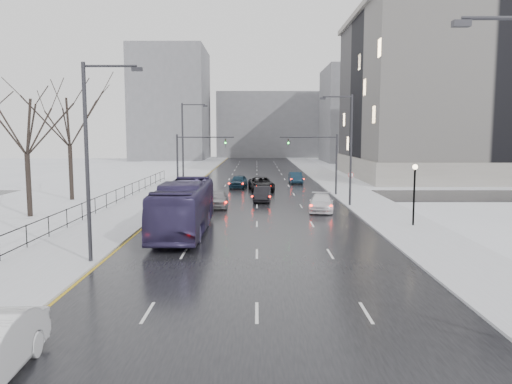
{
  "coord_description": "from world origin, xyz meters",
  "views": [
    {
      "loc": [
        0.0,
        -4.59,
        6.54
      ],
      "look_at": [
        -0.06,
        30.04,
        2.5
      ],
      "focal_mm": 35.0,
      "sensor_mm": 36.0,
      "label": 1
    }
  ],
  "objects_px": {
    "lamppost_r_mid": "(414,186)",
    "sedan_right_distant": "(296,178)",
    "no_uturn_sign": "(351,178)",
    "sedan_center_far": "(239,181)",
    "streetlight_r_mid": "(348,144)",
    "bus": "(184,207)",
    "sedan_center_near": "(218,199)",
    "streetlight_l_far": "(185,142)",
    "tree_park_e": "(72,201)",
    "mast_signal_left": "(187,157)",
    "sedan_right_near": "(262,194)",
    "streetlight_l_near": "(91,153)",
    "sedan_right_cross": "(261,184)",
    "sedan_right_far": "(321,203)",
    "tree_park_d": "(30,218)",
    "mast_signal_right": "(326,157)"
  },
  "relations": [
    {
      "from": "streetlight_r_mid",
      "to": "lamppost_r_mid",
      "type": "xyz_separation_m",
      "value": [
        2.83,
        -10.0,
        -2.67
      ]
    },
    {
      "from": "bus",
      "to": "sedan_right_distant",
      "type": "height_order",
      "value": "bus"
    },
    {
      "from": "streetlight_r_mid",
      "to": "bus",
      "type": "xyz_separation_m",
      "value": [
        -12.97,
        -12.14,
        -3.87
      ]
    },
    {
      "from": "no_uturn_sign",
      "to": "sedan_right_far",
      "type": "xyz_separation_m",
      "value": [
        -3.76,
        -6.83,
        -1.55
      ]
    },
    {
      "from": "mast_signal_right",
      "to": "sedan_right_near",
      "type": "distance_m",
      "value": 9.03
    },
    {
      "from": "streetlight_r_mid",
      "to": "streetlight_l_near",
      "type": "relative_size",
      "value": 1.0
    },
    {
      "from": "tree_park_e",
      "to": "sedan_center_near",
      "type": "relative_size",
      "value": 3.01
    },
    {
      "from": "lamppost_r_mid",
      "to": "sedan_center_far",
      "type": "height_order",
      "value": "lamppost_r_mid"
    },
    {
      "from": "lamppost_r_mid",
      "to": "mast_signal_right",
      "type": "relative_size",
      "value": 0.66
    },
    {
      "from": "streetlight_r_mid",
      "to": "sedan_center_far",
      "type": "height_order",
      "value": "streetlight_r_mid"
    },
    {
      "from": "mast_signal_right",
      "to": "sedan_right_distant",
      "type": "xyz_separation_m",
      "value": [
        -2.2,
        13.12,
        -3.33
      ]
    },
    {
      "from": "sedan_right_cross",
      "to": "sedan_right_distant",
      "type": "height_order",
      "value": "sedan_right_cross"
    },
    {
      "from": "sedan_right_near",
      "to": "sedan_right_cross",
      "type": "relative_size",
      "value": 0.78
    },
    {
      "from": "mast_signal_right",
      "to": "sedan_center_near",
      "type": "bearing_deg",
      "value": -141.12
    },
    {
      "from": "sedan_center_near",
      "to": "bus",
      "type": "bearing_deg",
      "value": -98.66
    },
    {
      "from": "streetlight_l_far",
      "to": "sedan_right_distant",
      "type": "relative_size",
      "value": 2.24
    },
    {
      "from": "streetlight_r_mid",
      "to": "sedan_right_distant",
      "type": "relative_size",
      "value": 2.24
    },
    {
      "from": "streetlight_l_near",
      "to": "sedan_right_cross",
      "type": "distance_m",
      "value": 33.89
    },
    {
      "from": "streetlight_l_far",
      "to": "sedan_center_far",
      "type": "distance_m",
      "value": 8.39
    },
    {
      "from": "lamppost_r_mid",
      "to": "sedan_right_distant",
      "type": "xyz_separation_m",
      "value": [
        -5.87,
        31.12,
        -2.17
      ]
    },
    {
      "from": "streetlight_r_mid",
      "to": "mast_signal_right",
      "type": "height_order",
      "value": "streetlight_r_mid"
    },
    {
      "from": "lamppost_r_mid",
      "to": "mast_signal_right",
      "type": "bearing_deg",
      "value": 101.54
    },
    {
      "from": "bus",
      "to": "sedan_center_near",
      "type": "bearing_deg",
      "value": 83.23
    },
    {
      "from": "no_uturn_sign",
      "to": "sedan_right_cross",
      "type": "bearing_deg",
      "value": 135.95
    },
    {
      "from": "streetlight_l_near",
      "to": "streetlight_l_far",
      "type": "distance_m",
      "value": 32.0
    },
    {
      "from": "streetlight_l_near",
      "to": "sedan_center_near",
      "type": "relative_size",
      "value": 2.23
    },
    {
      "from": "lamppost_r_mid",
      "to": "sedan_right_far",
      "type": "relative_size",
      "value": 0.87
    },
    {
      "from": "streetlight_r_mid",
      "to": "mast_signal_left",
      "type": "bearing_deg",
      "value": 152.69
    },
    {
      "from": "tree_park_d",
      "to": "streetlight_l_far",
      "type": "bearing_deg",
      "value": 61.85
    },
    {
      "from": "streetlight_r_mid",
      "to": "mast_signal_left",
      "type": "relative_size",
      "value": 1.54
    },
    {
      "from": "tree_park_d",
      "to": "streetlight_l_near",
      "type": "xyz_separation_m",
      "value": [
        9.63,
        -14.0,
        5.62
      ]
    },
    {
      "from": "sedan_center_far",
      "to": "bus",
      "type": "bearing_deg",
      "value": -89.48
    },
    {
      "from": "sedan_center_far",
      "to": "streetlight_r_mid",
      "type": "bearing_deg",
      "value": -50.31
    },
    {
      "from": "streetlight_r_mid",
      "to": "no_uturn_sign",
      "type": "relative_size",
      "value": 3.7
    },
    {
      "from": "sedan_right_cross",
      "to": "no_uturn_sign",
      "type": "bearing_deg",
      "value": -50.11
    },
    {
      "from": "mast_signal_left",
      "to": "sedan_right_near",
      "type": "distance_m",
      "value": 9.81
    },
    {
      "from": "streetlight_l_near",
      "to": "no_uturn_sign",
      "type": "xyz_separation_m",
      "value": [
        17.37,
        24.0,
        -3.32
      ]
    },
    {
      "from": "sedan_right_near",
      "to": "sedan_center_far",
      "type": "relative_size",
      "value": 0.95
    },
    {
      "from": "streetlight_r_mid",
      "to": "streetlight_l_far",
      "type": "height_order",
      "value": "same"
    },
    {
      "from": "sedan_right_distant",
      "to": "sedan_right_far",
      "type": "bearing_deg",
      "value": -91.38
    },
    {
      "from": "tree_park_d",
      "to": "streetlight_l_far",
      "type": "height_order",
      "value": "streetlight_l_far"
    },
    {
      "from": "streetlight_l_far",
      "to": "no_uturn_sign",
      "type": "bearing_deg",
      "value": -24.73
    },
    {
      "from": "streetlight_r_mid",
      "to": "mast_signal_right",
      "type": "distance_m",
      "value": 8.18
    },
    {
      "from": "no_uturn_sign",
      "to": "mast_signal_left",
      "type": "bearing_deg",
      "value": 166.4
    },
    {
      "from": "streetlight_r_mid",
      "to": "streetlight_l_far",
      "type": "xyz_separation_m",
      "value": [
        -16.33,
        12.0,
        0.0
      ]
    },
    {
      "from": "streetlight_l_near",
      "to": "sedan_right_cross",
      "type": "relative_size",
      "value": 1.76
    },
    {
      "from": "tree_park_d",
      "to": "mast_signal_right",
      "type": "height_order",
      "value": "mast_signal_right"
    },
    {
      "from": "streetlight_l_near",
      "to": "tree_park_e",
      "type": "bearing_deg",
      "value": 112.69
    },
    {
      "from": "tree_park_e",
      "to": "bus",
      "type": "height_order",
      "value": "tree_park_e"
    },
    {
      "from": "no_uturn_sign",
      "to": "sedan_center_far",
      "type": "height_order",
      "value": "no_uturn_sign"
    }
  ]
}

